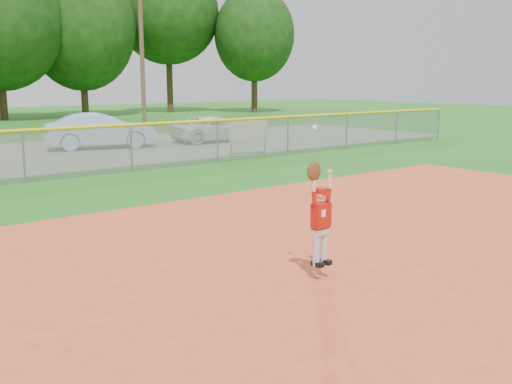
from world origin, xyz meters
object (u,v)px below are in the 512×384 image
car_blue (101,131)px  sponsor_sign (248,132)px  ballplayer (320,214)px  car_white_b (216,129)px

car_blue → sponsor_sign: 6.71m
ballplayer → sponsor_sign: bearing=56.6°
car_white_b → sponsor_sign: 5.30m
car_blue → ballplayer: size_ratio=2.25×
sponsor_sign → ballplayer: ballplayer is taller
sponsor_sign → ballplayer: 14.27m
car_white_b → ballplayer: bearing=154.0°
sponsor_sign → ballplayer: bearing=-123.4°
ballplayer → car_white_b: bearing=60.1°
car_white_b → ballplayer: size_ratio=2.11×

